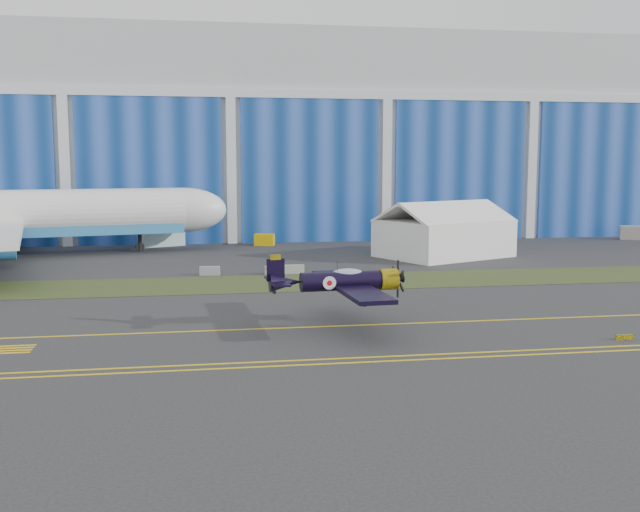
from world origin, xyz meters
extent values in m
plane|color=#313133|center=(0.00, 0.00, 0.00)|extent=(260.00, 260.00, 0.00)
cube|color=#475128|center=(0.00, 14.00, 0.02)|extent=(260.00, 10.00, 0.02)
cube|color=silver|center=(0.00, 72.00, 15.00)|extent=(220.00, 45.00, 30.00)
cube|color=navy|center=(0.00, 49.20, 10.00)|extent=(220.00, 0.60, 20.00)
cube|color=silver|center=(0.00, 49.15, 20.60)|extent=(220.00, 0.70, 1.20)
cube|color=yellow|center=(0.00, -5.00, 0.01)|extent=(200.00, 0.20, 0.02)
cube|color=yellow|center=(0.00, -14.50, 0.01)|extent=(80.00, 0.20, 0.02)
cube|color=yellow|center=(0.00, -13.50, 0.01)|extent=(80.00, 0.20, 0.02)
cube|color=yellow|center=(22.00, -12.00, 0.17)|extent=(1.20, 0.15, 0.35)
cube|color=silver|center=(-9.61, 47.30, 1.27)|extent=(6.31, 4.45, 2.54)
cube|color=#DBAE04|center=(4.16, 45.84, 0.77)|extent=(2.93, 2.18, 1.54)
cube|color=#A39A95|center=(57.83, 44.67, 0.99)|extent=(3.72, 2.91, 1.98)
cube|color=gray|center=(-3.72, 19.95, 0.45)|extent=(2.05, 0.81, 0.90)
cube|color=gray|center=(2.76, 19.39, 0.45)|extent=(2.06, 0.82, 0.90)
cube|color=gray|center=(4.80, 19.69, 0.45)|extent=(2.00, 0.62, 0.90)
camera|label=1|loc=(-5.03, -55.05, 11.42)|focal=42.00mm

